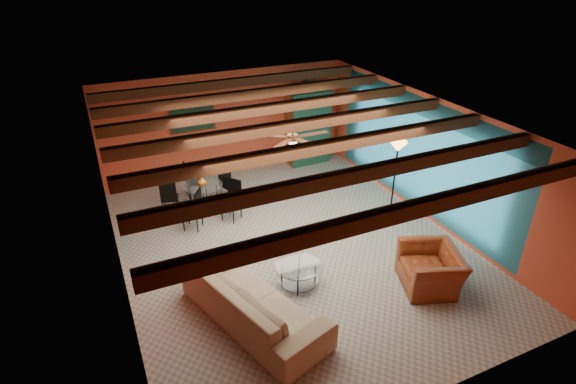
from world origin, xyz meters
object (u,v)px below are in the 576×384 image
coffee_table (298,274)px  floor_lamp (394,181)px  potted_plant (308,84)px  dining_table (203,193)px  armchair (431,269)px  vase (201,171)px  armoire (307,128)px  sofa (254,301)px

coffee_table → floor_lamp: (2.89, 1.24, 0.70)m
coffee_table → potted_plant: size_ratio=1.87×
dining_table → potted_plant: bearing=24.6°
armchair → potted_plant: potted_plant is taller
potted_plant → coffee_table: bearing=-118.3°
coffee_table → vase: vase is taller
coffee_table → armoire: (2.61, 4.84, 0.78)m
coffee_table → armoire: 5.55m
sofa → armchair: bearing=-115.9°
armchair → armoire: bearing=-164.4°
armchair → potted_plant: 6.14m
sofa → dining_table: 3.79m
dining_table → coffee_table: bearing=-75.9°
armoire → coffee_table: bearing=-120.5°
armoire → potted_plant: bearing=0.0°
armoire → potted_plant: (0.00, 0.00, 1.22)m
armoire → vase: 3.77m
floor_lamp → vase: floor_lamp is taller
armoire → floor_lamp: 3.61m
sofa → armchair: sofa is taller
dining_table → sofa: bearing=-93.5°
dining_table → armoire: (3.43, 1.57, 0.53)m
sofa → floor_lamp: bearing=-83.3°
dining_table → vase: size_ratio=9.22×
armoire → potted_plant: 1.22m
armchair → dining_table: 5.17m
armchair → dining_table: dining_table is taller
dining_table → floor_lamp: size_ratio=0.97×
coffee_table → dining_table: (-0.82, 3.27, 0.25)m
armchair → armoire: size_ratio=0.55×
armchair → coffee_table: bearing=-94.6°
dining_table → armoire: size_ratio=0.90×
sofa → potted_plant: 6.74m
vase → potted_plant: bearing=24.6°
vase → dining_table: bearing=0.0°
sofa → dining_table: dining_table is taller
sofa → coffee_table: size_ratio=3.20×
potted_plant → vase: (-3.43, -1.57, -1.18)m
dining_table → floor_lamp: (3.71, -2.02, 0.45)m
floor_lamp → vase: size_ratio=9.46×
armchair → floor_lamp: 2.43m
coffee_table → vase: (-0.82, 3.27, 0.81)m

